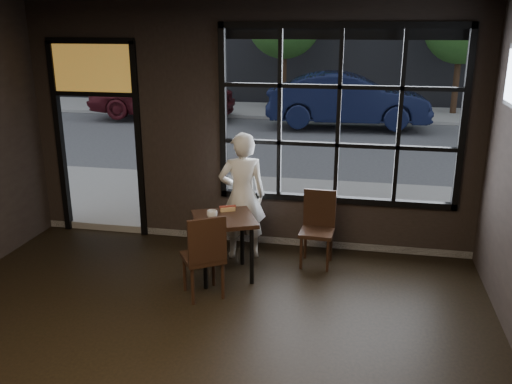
% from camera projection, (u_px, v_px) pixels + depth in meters
% --- Properties ---
extents(window_frame, '(3.06, 0.12, 2.28)m').
position_uv_depth(window_frame, '(338.00, 116.00, 6.81)').
color(window_frame, black).
rests_on(window_frame, ground).
extents(stained_transom, '(1.20, 0.06, 0.70)m').
position_uv_depth(stained_transom, '(93.00, 68.00, 7.26)').
color(stained_transom, orange).
rests_on(stained_transom, ground).
extents(street_asphalt, '(60.00, 41.00, 0.04)m').
position_uv_depth(street_asphalt, '(334.00, 85.00, 26.77)').
color(street_asphalt, '#545456').
rests_on(street_asphalt, ground).
extents(cafe_table, '(0.92, 0.92, 0.76)m').
position_uv_depth(cafe_table, '(224.00, 247.00, 6.44)').
color(cafe_table, black).
rests_on(cafe_table, floor).
extents(chair_near, '(0.58, 0.58, 0.98)m').
position_uv_depth(chair_near, '(203.00, 255.00, 5.95)').
color(chair_near, black).
rests_on(chair_near, floor).
extents(chair_window, '(0.43, 0.43, 0.94)m').
position_uv_depth(chair_window, '(317.00, 230.00, 6.71)').
color(chair_window, black).
rests_on(chair_window, floor).
extents(man, '(0.69, 0.56, 1.64)m').
position_uv_depth(man, '(242.00, 196.00, 6.87)').
color(man, white).
rests_on(man, floor).
extents(hotdog, '(0.22, 0.16, 0.06)m').
position_uv_depth(hotdog, '(228.00, 209.00, 6.53)').
color(hotdog, tan).
rests_on(hotdog, cafe_table).
extents(cup, '(0.17, 0.17, 0.10)m').
position_uv_depth(cup, '(212.00, 214.00, 6.28)').
color(cup, silver).
rests_on(cup, cafe_table).
extents(navy_car, '(4.64, 1.94, 1.49)m').
position_uv_depth(navy_car, '(348.00, 100.00, 15.37)').
color(navy_car, black).
rests_on(navy_car, street_asphalt).
extents(maroon_car, '(4.60, 2.06, 1.54)m').
position_uv_depth(maroon_car, '(163.00, 92.00, 16.91)').
color(maroon_car, '#50141B').
rests_on(maroon_car, street_asphalt).
extents(tree_left, '(2.49, 2.49, 4.25)m').
position_uv_depth(tree_left, '(284.00, 21.00, 17.89)').
color(tree_left, '#332114').
rests_on(tree_left, street_asphalt).
extents(tree_right, '(2.35, 2.35, 4.01)m').
position_uv_depth(tree_right, '(462.00, 26.00, 16.97)').
color(tree_right, '#332114').
rests_on(tree_right, street_asphalt).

